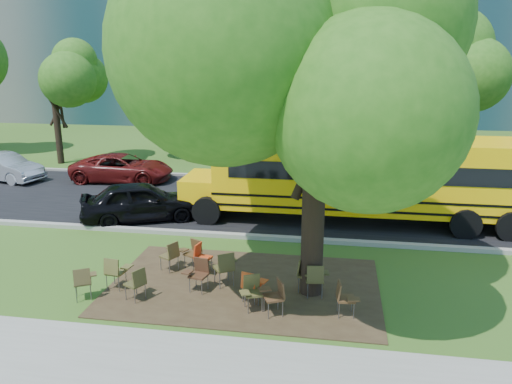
% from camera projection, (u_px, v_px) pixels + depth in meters
% --- Properties ---
extents(ground, '(160.00, 160.00, 0.00)m').
position_uv_depth(ground, '(212.00, 276.00, 13.76)').
color(ground, '#35581B').
rests_on(ground, ground).
extents(dirt_patch, '(7.00, 4.50, 0.03)m').
position_uv_depth(dirt_patch, '(244.00, 286.00, 13.13)').
color(dirt_patch, '#382819').
rests_on(dirt_patch, ground).
extents(asphalt_road, '(80.00, 8.00, 0.04)m').
position_uv_depth(asphalt_road, '(254.00, 203.00, 20.41)').
color(asphalt_road, black).
rests_on(asphalt_road, ground).
extents(kerb_near, '(80.00, 0.25, 0.14)m').
position_uv_depth(kerb_near, '(234.00, 236.00, 16.60)').
color(kerb_near, gray).
rests_on(kerb_near, ground).
extents(kerb_far, '(80.00, 0.25, 0.14)m').
position_uv_depth(kerb_far, '(268.00, 178.00, 24.30)').
color(kerb_far, gray).
rests_on(kerb_far, ground).
extents(bg_tree_0, '(5.20, 5.20, 7.18)m').
position_uv_depth(bg_tree_0, '(52.00, 80.00, 26.79)').
color(bg_tree_0, black).
rests_on(bg_tree_0, ground).
extents(bg_tree_2, '(4.80, 4.80, 6.62)m').
position_uv_depth(bg_tree_2, '(194.00, 85.00, 28.64)').
color(bg_tree_2, black).
rests_on(bg_tree_2, ground).
extents(bg_tree_3, '(5.60, 5.60, 7.84)m').
position_uv_depth(bg_tree_3, '(438.00, 73.00, 24.49)').
color(bg_tree_3, black).
rests_on(bg_tree_3, ground).
extents(main_tree, '(7.20, 7.20, 9.21)m').
position_uv_depth(main_tree, '(318.00, 68.00, 11.28)').
color(main_tree, black).
rests_on(main_tree, ground).
extents(school_bus, '(12.54, 2.86, 3.06)m').
position_uv_depth(school_bus, '(370.00, 175.00, 17.73)').
color(school_bus, '#FFBF08').
rests_on(school_bus, ground).
extents(chair_0, '(0.58, 0.70, 0.86)m').
position_uv_depth(chair_0, '(83.00, 280.00, 12.29)').
color(chair_0, '#4B3F20').
rests_on(chair_0, ground).
extents(chair_1, '(0.64, 0.53, 0.90)m').
position_uv_depth(chair_1, '(115.00, 270.00, 12.79)').
color(chair_1, brown).
rests_on(chair_1, ground).
extents(chair_2, '(0.56, 0.72, 0.87)m').
position_uv_depth(chair_2, '(137.00, 281.00, 12.23)').
color(chair_2, '#453F1D').
rests_on(chair_2, ground).
extents(chair_3, '(0.65, 0.52, 0.88)m').
position_uv_depth(chair_3, '(198.00, 271.00, 12.73)').
color(chair_3, '#442718').
rests_on(chair_3, ground).
extents(chair_4, '(0.65, 0.51, 0.83)m').
position_uv_depth(chair_4, '(252.00, 284.00, 12.12)').
color(chair_4, '#D84817').
rests_on(chair_4, ground).
extents(chair_5, '(0.59, 0.68, 0.86)m').
position_uv_depth(chair_5, '(252.00, 289.00, 11.79)').
color(chair_5, brown).
rests_on(chair_5, ground).
extents(chair_6, '(0.70, 0.60, 0.88)m').
position_uv_depth(chair_6, '(275.00, 293.00, 11.56)').
color(chair_6, '#4D2F1B').
rests_on(chair_6, ground).
extents(chair_7, '(0.56, 0.57, 0.86)m').
position_uv_depth(chair_7, '(344.00, 296.00, 11.47)').
color(chair_7, '#4D331B').
rests_on(chair_7, ground).
extents(chair_8, '(0.57, 0.73, 0.88)m').
position_uv_depth(chair_8, '(171.00, 253.00, 13.90)').
color(chair_8, brown).
rests_on(chair_8, ground).
extents(chair_9, '(0.68, 0.54, 0.83)m').
position_uv_depth(chair_9, '(193.00, 251.00, 14.17)').
color(chair_9, '#4C351B').
rests_on(chair_9, ground).
extents(chair_10, '(0.50, 0.63, 0.85)m').
position_uv_depth(chair_10, '(201.00, 255.00, 13.79)').
color(chair_10, red).
rests_on(chair_10, ground).
extents(chair_11, '(0.64, 0.81, 0.97)m').
position_uv_depth(chair_11, '(226.00, 265.00, 12.97)').
color(chair_11, '#4A4420').
rests_on(chair_11, ground).
extents(chair_12, '(0.55, 0.64, 0.93)m').
position_uv_depth(chair_12, '(305.00, 271.00, 12.67)').
color(chair_12, '#49451F').
rests_on(chair_12, ground).
extents(chair_13, '(0.60, 0.60, 0.91)m').
position_uv_depth(chair_13, '(316.00, 277.00, 12.37)').
color(chair_13, '#423E1C').
rests_on(chair_13, ground).
extents(black_car, '(4.60, 3.30, 1.46)m').
position_uv_depth(black_car, '(141.00, 201.00, 18.16)').
color(black_car, black).
rests_on(black_car, ground).
extents(bg_car_silver, '(4.23, 2.32, 1.32)m').
position_uv_depth(bg_car_silver, '(4.00, 167.00, 23.93)').
color(bg_car_silver, '#A6A5AB').
rests_on(bg_car_silver, ground).
extents(bg_car_red, '(4.87, 2.46, 1.32)m').
position_uv_depth(bg_car_red, '(122.00, 168.00, 23.80)').
color(bg_car_red, '#520F0E').
rests_on(bg_car_red, ground).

